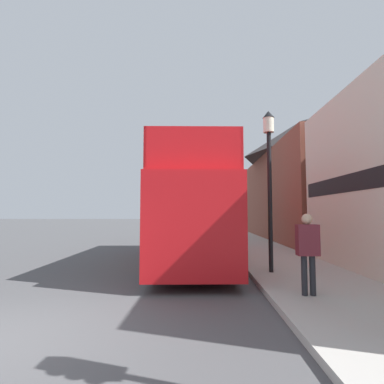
{
  "coord_description": "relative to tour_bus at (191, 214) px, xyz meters",
  "views": [
    {
      "loc": [
        3.13,
        -4.32,
        1.88
      ],
      "look_at": [
        2.8,
        8.55,
        2.79
      ],
      "focal_mm": 28.0,
      "sensor_mm": 36.0,
      "label": 1
    }
  ],
  "objects": [
    {
      "name": "ground_plane",
      "position": [
        -2.8,
        13.48,
        -1.85
      ],
      "size": [
        144.0,
        144.0,
        0.0
      ],
      "primitive_type": "plane",
      "color": "#4C4C4F"
    },
    {
      "name": "sidewalk",
      "position": [
        3.34,
        10.48,
        -1.78
      ],
      "size": [
        3.07,
        108.0,
        0.14
      ],
      "color": "#ADAAA3",
      "rests_on": "ground_plane"
    },
    {
      "name": "brick_terrace_rear",
      "position": [
        7.88,
        10.11,
        2.5
      ],
      "size": [
        6.0,
        17.07,
        8.72
      ],
      "color": "brown",
      "rests_on": "ground_plane"
    },
    {
      "name": "tour_bus",
      "position": [
        0.0,
        0.0,
        0.0
      ],
      "size": [
        2.86,
        9.81,
        4.03
      ],
      "rotation": [
        0.0,
        0.0,
        0.04
      ],
      "color": "red",
      "rests_on": "ground_plane"
    },
    {
      "name": "parked_car_ahead_of_bus",
      "position": [
        0.67,
        7.74,
        -1.2
      ],
      "size": [
        1.91,
        3.99,
        1.41
      ],
      "rotation": [
        0.0,
        0.0,
        -0.03
      ],
      "color": "maroon",
      "rests_on": "ground_plane"
    },
    {
      "name": "pedestrian_second",
      "position": [
        2.64,
        -5.31,
        -0.67
      ],
      "size": [
        0.45,
        0.25,
        1.73
      ],
      "color": "#232328",
      "rests_on": "sidewalk"
    },
    {
      "name": "lamp_post_nearest",
      "position": [
        2.45,
        -2.78,
        1.64
      ],
      "size": [
        0.35,
        0.35,
        4.88
      ],
      "color": "black",
      "rests_on": "sidewalk"
    },
    {
      "name": "lamp_post_second",
      "position": [
        2.16,
        7.02,
        1.7
      ],
      "size": [
        0.35,
        0.35,
        4.99
      ],
      "color": "black",
      "rests_on": "sidewalk"
    }
  ]
}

